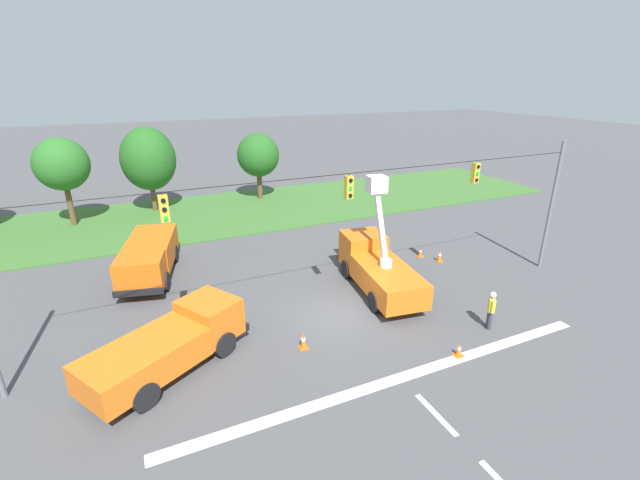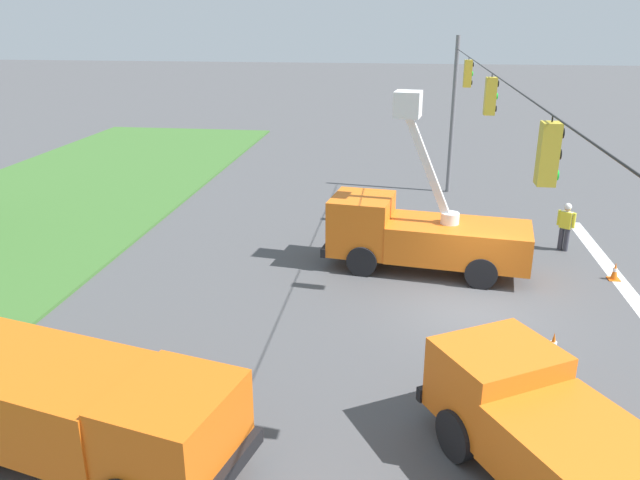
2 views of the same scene
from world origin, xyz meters
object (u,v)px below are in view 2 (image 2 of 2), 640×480
utility_truck_bucket_lift (419,231)px  road_worker (566,224)px  traffic_cone_mid_left (382,211)px  traffic_cone_foreground_left (615,272)px  traffic_cone_mid_right (553,346)px  traffic_cone_foreground_right (354,216)px  utility_truck_support_far (567,448)px  utility_truck_support_near (74,405)px

utility_truck_bucket_lift → road_worker: utility_truck_bucket_lift is taller
road_worker → utility_truck_bucket_lift: bearing=115.6°
road_worker → traffic_cone_mid_left: 7.22m
traffic_cone_foreground_left → traffic_cone_mid_right: (-5.37, 3.02, 0.08)m
traffic_cone_foreground_right → traffic_cone_foreground_left: bearing=-118.4°
road_worker → traffic_cone_mid_left: size_ratio=2.32×
utility_truck_support_far → traffic_cone_foreground_left: size_ratio=11.07×
utility_truck_bucket_lift → traffic_cone_foreground_left: (-0.06, -6.28, -1.05)m
utility_truck_support_far → traffic_cone_mid_left: (15.63, 3.78, -0.71)m
traffic_cone_foreground_right → utility_truck_support_far: bearing=-162.1°
traffic_cone_foreground_right → traffic_cone_mid_right: traffic_cone_mid_right is taller
road_worker → traffic_cone_mid_right: (-7.95, 1.99, -0.65)m
traffic_cone_mid_left → traffic_cone_foreground_right: bearing=117.1°
road_worker → traffic_cone_foreground_left: (-2.57, -1.03, -0.72)m
traffic_cone_foreground_right → traffic_cone_mid_right: (-10.13, -5.76, 0.06)m
road_worker → traffic_cone_mid_left: road_worker is taller
utility_truck_support_far → road_worker: bearing=-12.6°
utility_truck_support_near → traffic_cone_mid_right: utility_truck_support_near is taller
utility_truck_support_near → traffic_cone_mid_left: utility_truck_support_near is taller
road_worker → traffic_cone_mid_right: bearing=165.9°
utility_truck_support_far → utility_truck_bucket_lift: bearing=12.9°
utility_truck_support_near → traffic_cone_foreground_left: bearing=-50.6°
utility_truck_bucket_lift → traffic_cone_mid_left: 5.52m
traffic_cone_mid_left → utility_truck_support_far: bearing=-166.4°
traffic_cone_foreground_right → road_worker: bearing=-105.7°
utility_truck_bucket_lift → utility_truck_support_near: size_ratio=0.99×
utility_truck_support_near → traffic_cone_mid_left: size_ratio=9.06×
utility_truck_support_near → traffic_cone_mid_left: bearing=-17.7°
traffic_cone_foreground_left → utility_truck_support_near: bearing=129.4°
traffic_cone_foreground_left → traffic_cone_foreground_right: 9.99m
traffic_cone_mid_left → road_worker: bearing=-112.4°
utility_truck_bucket_lift → traffic_cone_mid_right: (-5.44, -3.25, -0.97)m
road_worker → traffic_cone_foreground_left: bearing=-158.2°
utility_truck_bucket_lift → traffic_cone_foreground_right: utility_truck_bucket_lift is taller
utility_truck_support_far → traffic_cone_foreground_right: 15.86m
utility_truck_bucket_lift → road_worker: (2.51, -5.25, -0.33)m
road_worker → traffic_cone_mid_right: size_ratio=2.47×
utility_truck_bucket_lift → utility_truck_support_far: bearing=-167.1°
road_worker → traffic_cone_foreground_right: road_worker is taller
traffic_cone_foreground_left → traffic_cone_foreground_right: bearing=61.6°
traffic_cone_mid_left → traffic_cone_mid_right: size_ratio=1.07×
traffic_cone_foreground_left → traffic_cone_foreground_right: traffic_cone_foreground_right is taller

